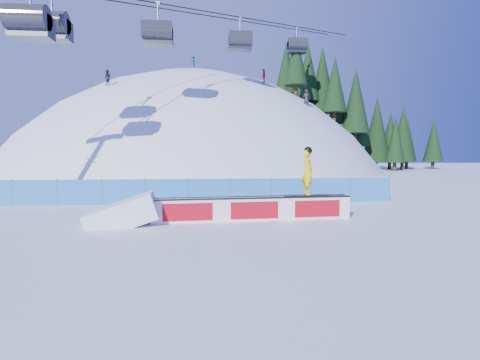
{
  "coord_description": "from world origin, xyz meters",
  "views": [
    {
      "loc": [
        1.85,
        -13.4,
        2.39
      ],
      "look_at": [
        3.2,
        1.41,
        1.35
      ],
      "focal_mm": 28.0,
      "sensor_mm": 36.0,
      "label": 1
    }
  ],
  "objects": [
    {
      "name": "distant_skiers",
      "position": [
        2.48,
        32.06,
        11.73
      ],
      "size": [
        23.15,
        9.18,
        7.04
      ],
      "color": "black",
      "rests_on": "ground"
    },
    {
      "name": "snowboarder",
      "position": [
        5.55,
        -0.05,
        1.74
      ],
      "size": [
        1.73,
        0.61,
        1.79
      ],
      "rotation": [
        0.0,
        0.0,
        1.56
      ],
      "color": "black",
      "rests_on": "rail_box"
    },
    {
      "name": "ground",
      "position": [
        0.0,
        0.0,
        0.0
      ],
      "size": [
        160.0,
        160.0,
        0.0
      ],
      "primitive_type": "plane",
      "color": "white",
      "rests_on": "ground"
    },
    {
      "name": "chairlift",
      "position": [
        4.74,
        27.49,
        16.89
      ],
      "size": [
        40.8,
        41.7,
        22.0
      ],
      "color": "gray",
      "rests_on": "ground"
    },
    {
      "name": "snow_ramp",
      "position": [
        -0.95,
        -0.58,
        0.0
      ],
      "size": [
        2.54,
        1.71,
        1.51
      ],
      "primitive_type": null,
      "rotation": [
        0.0,
        -0.31,
        0.08
      ],
      "color": "white",
      "rests_on": "ground"
    },
    {
      "name": "rail_box",
      "position": [
        3.53,
        -0.21,
        0.43
      ],
      "size": [
        7.21,
        1.09,
        0.86
      ],
      "rotation": [
        0.0,
        0.0,
        0.08
      ],
      "color": "white",
      "rests_on": "ground"
    },
    {
      "name": "treeline",
      "position": [
        24.37,
        39.77,
        9.18
      ],
      "size": [
        24.96,
        8.58,
        19.67
      ],
      "color": "#342214",
      "rests_on": "ground"
    },
    {
      "name": "safety_fence",
      "position": [
        0.0,
        4.5,
        0.6
      ],
      "size": [
        22.05,
        0.05,
        1.3
      ],
      "color": "blue",
      "rests_on": "ground"
    },
    {
      "name": "snow_hill",
      "position": [
        0.0,
        42.0,
        -18.0
      ],
      "size": [
        64.0,
        64.0,
        64.0
      ],
      "color": "white",
      "rests_on": "ground"
    }
  ]
}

